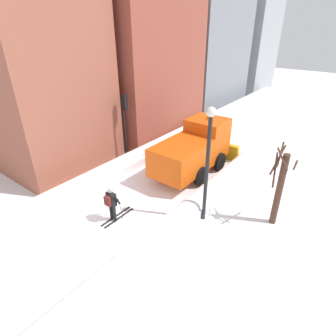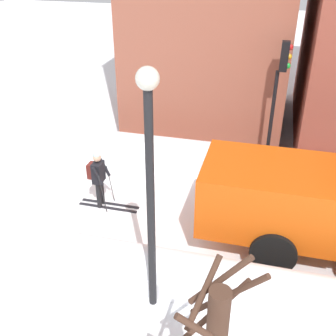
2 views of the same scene
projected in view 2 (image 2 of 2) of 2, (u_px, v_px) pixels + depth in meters
The scene contains 4 objects.
plow_truck at pixel (327, 200), 9.87m from camera, with size 3.20×5.98×3.12m.
skier at pixel (98, 176), 11.80m from camera, with size 0.62×1.80×1.81m.
traffic_light_pole at pixel (280, 83), 12.87m from camera, with size 0.28×0.42×4.28m.
street_lamp at pixel (150, 172), 7.40m from camera, with size 0.40×0.40×5.22m.
Camera 2 is at (9.50, 4.08, 6.99)m, focal length 43.98 mm.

